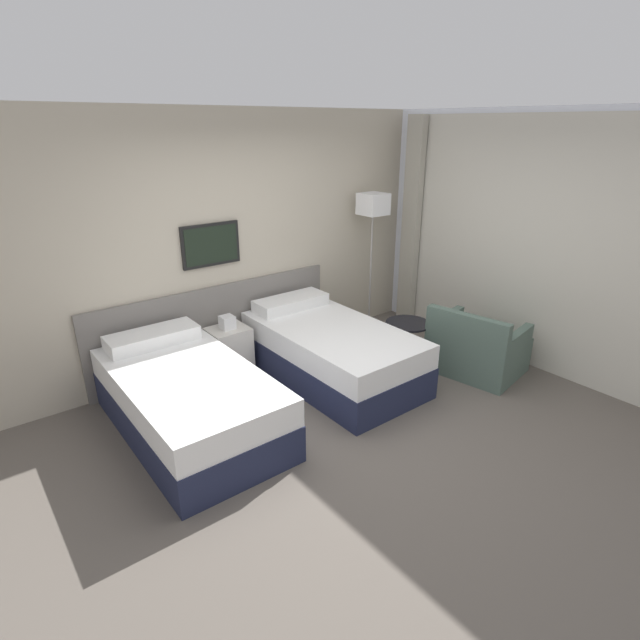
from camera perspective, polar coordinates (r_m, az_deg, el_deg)
ground_plane at (r=4.57m, az=4.13°, el=-12.23°), size 16.00×16.00×0.00m
wall_headboard at (r=5.52m, az=-9.41°, el=8.27°), size 10.00×0.10×2.70m
wall_window at (r=5.77m, az=24.20°, el=7.69°), size 0.21×4.41×2.70m
bed_near_door at (r=4.55m, az=-14.81°, el=-8.79°), size 1.06×1.96×0.70m
bed_near_window at (r=5.28m, az=1.27°, el=-3.58°), size 1.06×1.96×0.70m
nightstand at (r=5.46m, az=-10.33°, el=-3.35°), size 0.42×0.36×0.66m
floor_lamp at (r=6.19m, az=6.06°, el=12.15°), size 0.30×0.30×1.76m
side_table at (r=5.66m, az=9.94°, el=-1.61°), size 0.50×0.50×0.48m
armchair at (r=5.67m, az=17.42°, el=-3.30°), size 0.91×1.01×0.75m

